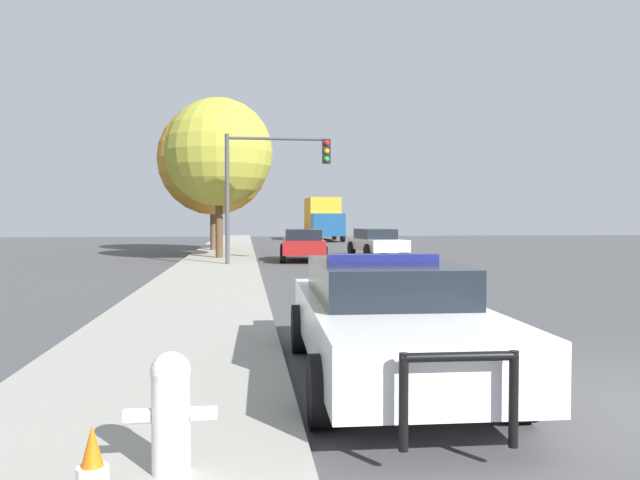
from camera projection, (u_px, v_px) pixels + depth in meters
sidewalk_left at (123, 429)px, 5.25m from camera, size 3.00×110.00×0.13m
police_car at (386, 316)px, 7.11m from camera, size 2.11×5.17×1.42m
fire_hydrant at (171, 408)px, 4.18m from camera, size 0.61×0.27×0.82m
traffic_light at (271, 172)px, 23.01m from camera, size 3.90×0.35×4.77m
car_background_oncoming at (376, 242)px, 28.80m from camera, size 2.17×4.73×1.31m
car_background_midblock at (303, 244)px, 26.25m from camera, size 2.11×4.09×1.35m
box_truck at (323, 218)px, 49.83m from camera, size 2.66×8.01×3.40m
tree_sidewalk_far at (214, 159)px, 32.84m from camera, size 5.88×5.88×7.73m
tree_sidewalk_mid at (219, 152)px, 26.42m from camera, size 4.58×4.58×6.77m
traffic_cone at (93, 479)px, 3.36m from camera, size 0.31×0.31×0.60m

